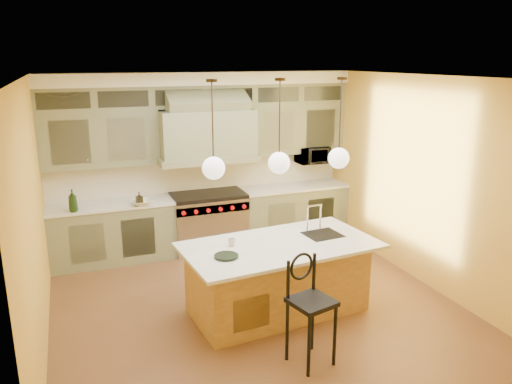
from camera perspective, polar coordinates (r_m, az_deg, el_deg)
name	(u,v)px	position (r m, az deg, el deg)	size (l,w,h in m)	color
floor	(254,304)	(6.68, -0.21, -12.73)	(5.00, 5.00, 0.00)	brown
ceiling	(254,77)	(5.91, -0.24, 13.00)	(5.00, 5.00, 0.00)	white
wall_back	(202,160)	(8.45, -6.23, 3.65)	(5.00, 5.00, 0.00)	gold
wall_front	(367,279)	(4.03, 12.62, -9.72)	(5.00, 5.00, 0.00)	gold
wall_left	(33,221)	(5.78, -24.11, -3.01)	(5.00, 5.00, 0.00)	gold
wall_right	(421,180)	(7.37, 18.29, 1.26)	(5.00, 5.00, 0.00)	gold
back_cabinetry	(206,164)	(8.21, -5.75, 3.17)	(5.00, 0.77, 2.90)	gray
range	(209,221)	(8.37, -5.42, -3.28)	(1.20, 0.74, 0.96)	silver
kitchen_island	(278,276)	(6.33, 2.54, -9.59)	(2.46, 1.46, 1.35)	olive
counter_stool	(310,303)	(5.29, 6.16, -12.51)	(0.50, 0.50, 1.18)	black
microwave	(312,155)	(8.91, 6.42, 4.24)	(0.54, 0.37, 0.30)	black
oil_bottle_a	(73,201)	(7.71, -20.21, -0.94)	(0.13, 0.13, 0.33)	black
oil_bottle_b	(139,199)	(7.79, -13.20, -0.75)	(0.09, 0.09, 0.20)	black
fruit_bowl	(142,203)	(7.81, -12.91, -1.18)	(0.30, 0.30, 0.07)	white
cup	(232,242)	(6.04, -2.79, -5.76)	(0.10, 0.10, 0.09)	beige
pendant_left	(214,166)	(5.61, -4.88, 3.03)	(0.26, 0.26, 1.11)	#2D2319
pendant_center	(279,160)	(5.87, 2.66, 3.62)	(0.26, 0.26, 1.11)	#2D2319
pendant_right	(339,156)	(6.23, 9.44, 4.10)	(0.26, 0.26, 1.11)	#2D2319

